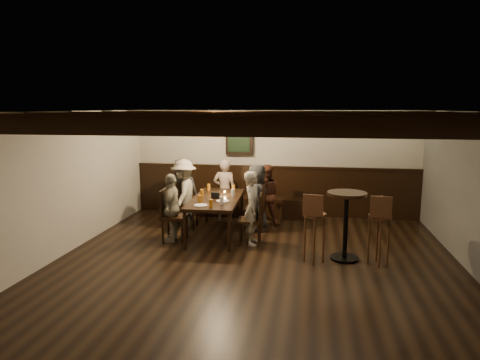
% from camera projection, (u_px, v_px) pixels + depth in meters
% --- Properties ---
extents(room, '(7.00, 7.00, 7.00)m').
position_uv_depth(room, '(255.00, 177.00, 8.62)').
color(room, black).
rests_on(room, ground).
extents(dining_table, '(0.99, 2.03, 0.75)m').
position_uv_depth(dining_table, '(216.00, 201.00, 8.22)').
color(dining_table, black).
rests_on(dining_table, floor).
extents(chair_left_near, '(0.45, 0.45, 0.94)m').
position_uv_depth(chair_left_near, '(186.00, 214.00, 8.81)').
color(chair_left_near, black).
rests_on(chair_left_near, floor).
extents(chair_left_far, '(0.47, 0.47, 0.98)m').
position_uv_depth(chair_left_far, '(174.00, 225.00, 7.93)').
color(chair_left_far, black).
rests_on(chair_left_far, floor).
extents(chair_right_near, '(0.45, 0.45, 0.95)m').
position_uv_depth(chair_right_near, '(255.00, 216.00, 8.64)').
color(chair_right_near, black).
rests_on(chair_right_near, floor).
extents(chair_right_far, '(0.44, 0.44, 0.93)m').
position_uv_depth(chair_right_far, '(251.00, 229.00, 7.76)').
color(chair_right_far, black).
rests_on(chair_right_far, floor).
extents(person_bench_left, '(0.70, 0.47, 1.39)m').
position_uv_depth(person_bench_left, '(182.00, 190.00, 9.21)').
color(person_bench_left, '#2A2B2D').
rests_on(person_bench_left, floor).
extents(person_bench_centre, '(0.51, 0.35, 1.37)m').
position_uv_depth(person_bench_centre, '(225.00, 191.00, 9.25)').
color(person_bench_centre, gray).
rests_on(person_bench_centre, floor).
extents(person_bench_right, '(0.65, 0.52, 1.29)m').
position_uv_depth(person_bench_right, '(266.00, 195.00, 9.00)').
color(person_bench_right, brown).
rests_on(person_bench_right, floor).
extents(person_left_near, '(0.57, 0.95, 1.43)m').
position_uv_depth(person_left_near, '(184.00, 194.00, 8.75)').
color(person_left_near, gray).
rests_on(person_left_near, floor).
extents(person_left_far, '(0.34, 0.76, 1.27)m').
position_uv_depth(person_left_far, '(172.00, 208.00, 7.88)').
color(person_left_far, gray).
rests_on(person_left_far, floor).
extents(person_right_near, '(0.46, 0.67, 1.34)m').
position_uv_depth(person_right_near, '(257.00, 198.00, 8.57)').
color(person_right_near, '#252627').
rests_on(person_right_near, floor).
extents(person_right_far, '(0.34, 0.50, 1.34)m').
position_uv_depth(person_right_far, '(253.00, 208.00, 7.69)').
color(person_right_far, gray).
rests_on(person_right_far, floor).
extents(pint_a, '(0.07, 0.07, 0.14)m').
position_uv_depth(pint_a, '(209.00, 187.00, 8.92)').
color(pint_a, '#BF7219').
rests_on(pint_a, dining_table).
extents(pint_b, '(0.07, 0.07, 0.14)m').
position_uv_depth(pint_b, '(234.00, 188.00, 8.81)').
color(pint_b, '#BF7219').
rests_on(pint_b, dining_table).
extents(pint_c, '(0.07, 0.07, 0.14)m').
position_uv_depth(pint_c, '(202.00, 193.00, 8.33)').
color(pint_c, '#BF7219').
rests_on(pint_c, dining_table).
extents(pint_d, '(0.07, 0.07, 0.14)m').
position_uv_depth(pint_d, '(233.00, 193.00, 8.36)').
color(pint_d, silver).
rests_on(pint_d, dining_table).
extents(pint_e, '(0.07, 0.07, 0.14)m').
position_uv_depth(pint_e, '(200.00, 199.00, 7.78)').
color(pint_e, '#BF7219').
rests_on(pint_e, dining_table).
extents(pint_f, '(0.07, 0.07, 0.14)m').
position_uv_depth(pint_f, '(222.00, 201.00, 7.64)').
color(pint_f, silver).
rests_on(pint_f, dining_table).
extents(pint_g, '(0.07, 0.07, 0.14)m').
position_uv_depth(pint_g, '(211.00, 203.00, 7.41)').
color(pint_g, '#BF7219').
rests_on(pint_g, dining_table).
extents(plate_near, '(0.24, 0.24, 0.01)m').
position_uv_depth(plate_near, '(201.00, 205.00, 7.54)').
color(plate_near, white).
rests_on(plate_near, dining_table).
extents(plate_far, '(0.24, 0.24, 0.01)m').
position_uv_depth(plate_far, '(223.00, 201.00, 7.89)').
color(plate_far, white).
rests_on(plate_far, dining_table).
extents(condiment_caddy, '(0.15, 0.10, 0.12)m').
position_uv_depth(condiment_caddy, '(216.00, 195.00, 8.15)').
color(condiment_caddy, black).
rests_on(condiment_caddy, dining_table).
extents(candle, '(0.05, 0.05, 0.05)m').
position_uv_depth(candle, '(225.00, 194.00, 8.49)').
color(candle, beige).
rests_on(candle, dining_table).
extents(high_top_table, '(0.63, 0.63, 1.12)m').
position_uv_depth(high_top_table, '(346.00, 216.00, 6.89)').
color(high_top_table, black).
rests_on(high_top_table, floor).
extents(bar_stool_left, '(0.37, 0.39, 1.14)m').
position_uv_depth(bar_stool_left, '(314.00, 237.00, 6.82)').
color(bar_stool_left, '#3D2713').
rests_on(bar_stool_left, floor).
extents(bar_stool_right, '(0.36, 0.38, 1.14)m').
position_uv_depth(bar_stool_right, '(379.00, 239.00, 6.71)').
color(bar_stool_right, '#3D2713').
rests_on(bar_stool_right, floor).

